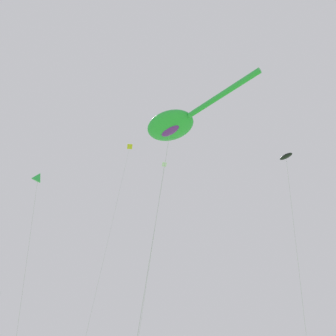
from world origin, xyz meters
TOP-DOWN VIEW (x-y plane):
  - big_show_kite at (6.33, 13.12)m, footprint 6.61×12.54m
  - small_kite_box_yellow at (9.16, 24.62)m, footprint 3.56×0.75m
  - small_kite_diamond_red at (11.95, 5.12)m, footprint 1.06×2.39m
  - small_kite_delta_white at (12.71, 21.29)m, footprint 3.36×0.83m
  - small_kite_triangle_green at (-1.24, 24.68)m, footprint 2.23×1.65m

SIDE VIEW (x-z plane):
  - small_kite_diamond_red at x=11.95m, z-range 7.26..22.42m
  - small_kite_triangle_green at x=-1.24m, z-range 7.39..23.41m
  - small_kite_delta_white at x=12.71m, z-range 7.77..29.73m
  - big_show_kite at x=6.33m, z-range 9.56..30.11m
  - small_kite_box_yellow at x=9.16m, z-range 9.20..34.10m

